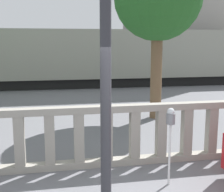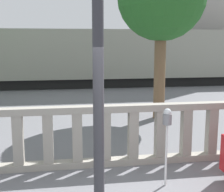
{
  "view_description": "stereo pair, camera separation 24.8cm",
  "coord_description": "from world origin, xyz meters",
  "views": [
    {
      "loc": [
        -1.37,
        -3.04,
        2.56
      ],
      "look_at": [
        -0.0,
        4.1,
        1.31
      ],
      "focal_mm": 50.0,
      "sensor_mm": 36.0,
      "label": 1
    },
    {
      "loc": [
        -1.13,
        -3.08,
        2.56
      ],
      "look_at": [
        -0.0,
        4.1,
        1.31
      ],
      "focal_mm": 50.0,
      "sensor_mm": 36.0,
      "label": 2
    }
  ],
  "objects": [
    {
      "name": "train_far",
      "position": [
        -1.59,
        30.07,
        2.02
      ],
      "size": [
        26.63,
        3.13,
        4.46
      ],
      "color": "black",
      "rests_on": "ground"
    },
    {
      "name": "balustrade",
      "position": [
        0.0,
        3.1,
        0.64
      ],
      "size": [
        12.09,
        0.24,
        1.29
      ],
      "color": "gray",
      "rests_on": "ground"
    },
    {
      "name": "train_near",
      "position": [
        2.77,
        15.26,
        1.72
      ],
      "size": [
        27.81,
        2.8,
        3.87
      ],
      "color": "black",
      "rests_on": "ground"
    },
    {
      "name": "parking_meter",
      "position": [
        0.65,
        2.01,
        1.13
      ],
      "size": [
        0.16,
        0.16,
        1.43
      ],
      "color": "silver",
      "rests_on": "ground"
    }
  ]
}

